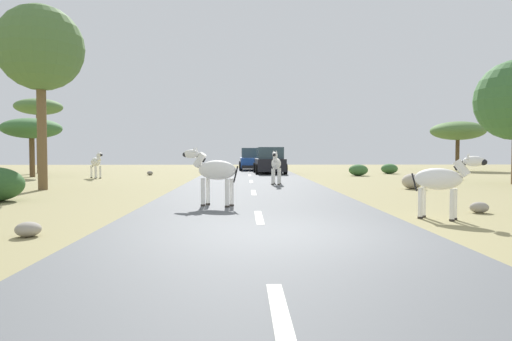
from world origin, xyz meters
name	(u,v)px	position (x,y,z in m)	size (l,w,h in m)	color
ground_plane	(291,237)	(0.00, 0.00, 0.00)	(90.00, 90.00, 0.00)	#8E8456
road	(263,235)	(-0.50, 0.00, 0.03)	(6.00, 64.00, 0.05)	#56595B
lane_markings	(265,246)	(-0.50, -1.00, 0.05)	(0.16, 56.00, 0.01)	silver
zebra_0	(276,164)	(0.56, 11.97, 0.94)	(0.58, 1.58, 1.50)	silver
zebra_1	(214,171)	(-1.62, 4.11, 0.98)	(1.56, 0.90, 1.56)	silver
zebra_2	(96,162)	(-9.11, 17.69, 0.90)	(1.14, 1.39, 1.51)	silver
zebra_3	(442,180)	(3.47, 1.92, 0.87)	(1.34, 1.09, 1.45)	silver
car_0	(270,161)	(0.85, 22.33, 0.85)	(2.12, 4.39, 1.74)	black
car_1	(252,160)	(-0.24, 27.96, 0.85)	(2.09, 4.38, 1.74)	#1E479E
tree_1	(32,129)	(-13.34, 19.19, 2.84)	(3.38, 3.38, 3.46)	brown
tree_2	(40,49)	(-8.67, 10.00, 5.43)	(3.26, 3.26, 7.11)	brown
tree_4	(458,131)	(16.36, 28.34, 3.17)	(4.25, 4.25, 3.93)	#4C3823
tree_5	(39,108)	(-15.03, 23.93, 4.48)	(3.15, 3.15, 5.14)	brown
bush_0	(389,169)	(9.03, 22.70, 0.34)	(1.12, 1.01, 0.67)	#386633
bush_2	(358,170)	(6.25, 20.12, 0.35)	(1.18, 1.06, 0.71)	#386633
rock_0	(150,173)	(-6.83, 21.08, 0.13)	(0.37, 0.36, 0.27)	gray
rock_1	(28,229)	(-4.57, 0.12, 0.13)	(0.43, 0.43, 0.26)	gray
rock_2	(458,177)	(10.48, 15.85, 0.13)	(0.50, 0.44, 0.26)	gray
rock_3	(412,181)	(5.87, 10.08, 0.31)	(0.80, 0.82, 0.61)	#A89E8C
rock_4	(479,207)	(4.85, 2.95, 0.13)	(0.46, 0.34, 0.27)	gray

